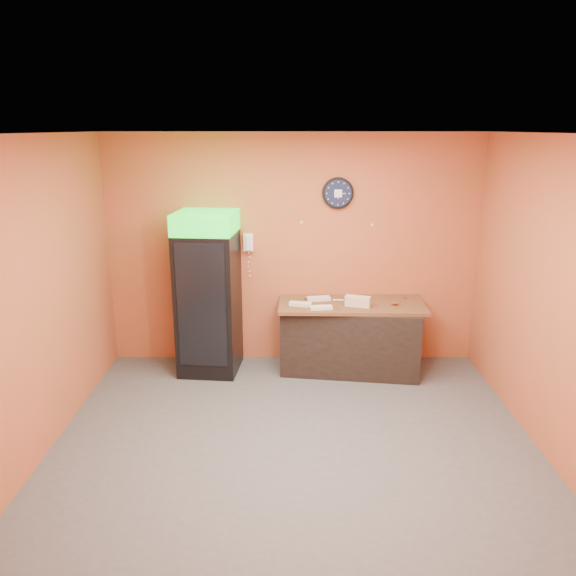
{
  "coord_description": "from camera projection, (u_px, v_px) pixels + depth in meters",
  "views": [
    {
      "loc": [
        -0.06,
        -4.68,
        2.85
      ],
      "look_at": [
        -0.06,
        0.6,
        1.33
      ],
      "focal_mm": 35.0,
      "sensor_mm": 36.0,
      "label": 1
    }
  ],
  "objects": [
    {
      "name": "floor",
      "position": [
        294.0,
        441.0,
        5.28
      ],
      "size": [
        4.5,
        4.5,
        0.0
      ],
      "primitive_type": "plane",
      "color": "#47474C",
      "rests_on": "ground"
    },
    {
      "name": "back_wall",
      "position": [
        293.0,
        251.0,
        6.82
      ],
      "size": [
        4.5,
        0.02,
        2.8
      ],
      "primitive_type": "cube",
      "color": "#CA5339",
      "rests_on": "floor"
    },
    {
      "name": "left_wall",
      "position": [
        38.0,
        299.0,
        4.9
      ],
      "size": [
        0.02,
        4.0,
        2.8
      ],
      "primitive_type": "cube",
      "color": "#CA5339",
      "rests_on": "floor"
    },
    {
      "name": "right_wall",
      "position": [
        552.0,
        299.0,
        4.9
      ],
      "size": [
        0.02,
        4.0,
        2.8
      ],
      "primitive_type": "cube",
      "color": "#CA5339",
      "rests_on": "floor"
    },
    {
      "name": "ceiling",
      "position": [
        295.0,
        133.0,
        4.51
      ],
      "size": [
        4.5,
        4.0,
        0.02
      ],
      "primitive_type": "cube",
      "color": "white",
      "rests_on": "back_wall"
    },
    {
      "name": "beverage_cooler",
      "position": [
        208.0,
        296.0,
        6.57
      ],
      "size": [
        0.74,
        0.74,
        1.93
      ],
      "rotation": [
        0.0,
        0.0,
        -0.1
      ],
      "color": "black",
      "rests_on": "floor"
    },
    {
      "name": "prep_counter",
      "position": [
        350.0,
        338.0,
        6.75
      ],
      "size": [
        1.69,
        0.93,
        0.81
      ],
      "primitive_type": "cube",
      "rotation": [
        0.0,
        0.0,
        -0.14
      ],
      "color": "black",
      "rests_on": "floor"
    },
    {
      "name": "wall_clock",
      "position": [
        338.0,
        193.0,
        6.6
      ],
      "size": [
        0.37,
        0.06,
        0.37
      ],
      "color": "black",
      "rests_on": "back_wall"
    },
    {
      "name": "wall_phone",
      "position": [
        248.0,
        242.0,
        6.74
      ],
      "size": [
        0.12,
        0.1,
        0.21
      ],
      "color": "white",
      "rests_on": "back_wall"
    },
    {
      "name": "butcher_paper",
      "position": [
        352.0,
        305.0,
        6.63
      ],
      "size": [
        1.74,
        0.78,
        0.04
      ],
      "primitive_type": "cube",
      "rotation": [
        0.0,
        0.0,
        -0.03
      ],
      "color": "brown",
      "rests_on": "prep_counter"
    },
    {
      "name": "sub_roll_stack",
      "position": [
        358.0,
        301.0,
        6.49
      ],
      "size": [
        0.31,
        0.19,
        0.12
      ],
      "rotation": [
        0.0,
        0.0,
        -0.34
      ],
      "color": "beige",
      "rests_on": "butcher_paper"
    },
    {
      "name": "wrapped_sandwich_left",
      "position": [
        300.0,
        304.0,
        6.53
      ],
      "size": [
        0.27,
        0.16,
        0.04
      ],
      "primitive_type": "cube",
      "rotation": [
        0.0,
        0.0,
        -0.23
      ],
      "color": "silver",
      "rests_on": "butcher_paper"
    },
    {
      "name": "wrapped_sandwich_mid",
      "position": [
        321.0,
        308.0,
        6.41
      ],
      "size": [
        0.26,
        0.13,
        0.04
      ],
      "primitive_type": "cube",
      "rotation": [
        0.0,
        0.0,
        0.11
      ],
      "color": "silver",
      "rests_on": "butcher_paper"
    },
    {
      "name": "wrapped_sandwich_right",
      "position": [
        319.0,
        299.0,
        6.74
      ],
      "size": [
        0.29,
        0.16,
        0.04
      ],
      "primitive_type": "cube",
      "rotation": [
        0.0,
        0.0,
        0.17
      ],
      "color": "silver",
      "rests_on": "butcher_paper"
    },
    {
      "name": "kitchen_tool",
      "position": [
        346.0,
        298.0,
        6.7
      ],
      "size": [
        0.06,
        0.06,
        0.06
      ],
      "primitive_type": "cylinder",
      "color": "silver",
      "rests_on": "butcher_paper"
    }
  ]
}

